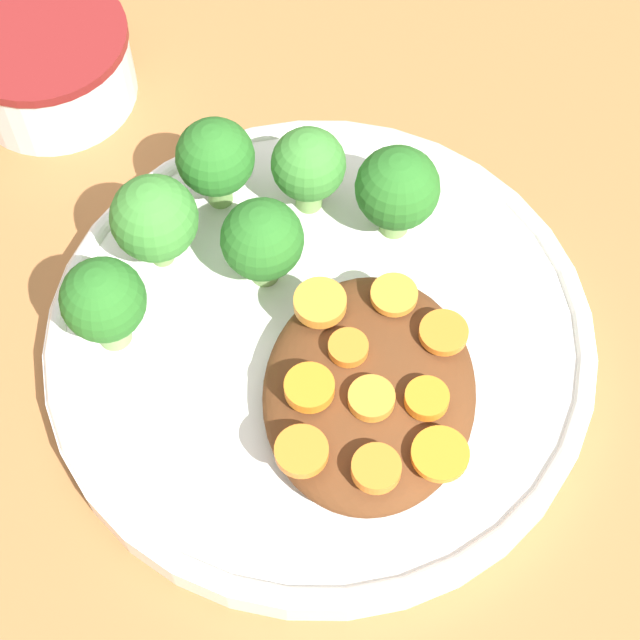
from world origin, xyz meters
TOP-DOWN VIEW (x-y plane):
  - ground_plane at (0.00, 0.00)m, footprint 4.00×4.00m
  - plate at (0.00, 0.00)m, footprint 0.28×0.28m
  - dip_bowl at (0.16, 0.18)m, footprint 0.10×0.10m
  - stew_mound at (-0.04, -0.03)m, footprint 0.13×0.10m
  - broccoli_floret_0 at (0.08, 0.01)m, footprint 0.04×0.04m
  - broccoli_floret_1 at (0.03, 0.03)m, footprint 0.04×0.04m
  - broccoli_floret_2 at (0.07, -0.03)m, footprint 0.04×0.04m
  - broccoli_floret_3 at (-0.01, 0.10)m, footprint 0.04×0.04m
  - broccoli_floret_4 at (0.04, 0.09)m, footprint 0.05×0.05m
  - broccoli_floret_5 at (0.08, 0.06)m, footprint 0.04×0.04m
  - carrot_slice_0 at (-0.08, -0.03)m, footprint 0.02×0.02m
  - carrot_slice_1 at (-0.05, -0.05)m, footprint 0.02×0.02m
  - carrot_slice_2 at (0.01, -0.04)m, footprint 0.02×0.02m
  - carrot_slice_3 at (-0.05, -0.00)m, footprint 0.02×0.02m
  - carrot_slice_4 at (-0.00, 0.00)m, footprint 0.03×0.03m
  - carrot_slice_5 at (-0.02, -0.02)m, footprint 0.02×0.02m
  - carrot_slice_6 at (-0.08, 0.00)m, footprint 0.02×0.02m
  - carrot_slice_7 at (-0.05, -0.03)m, footprint 0.02×0.02m
  - carrot_slice_8 at (-0.01, -0.06)m, footprint 0.02×0.02m
  - carrot_slice_9 at (-0.07, -0.06)m, footprint 0.03×0.03m

SIDE VIEW (x-z plane):
  - ground_plane at x=0.00m, z-range 0.00..0.00m
  - plate at x=0.00m, z-range 0.00..0.03m
  - dip_bowl at x=0.16m, z-range 0.00..0.05m
  - stew_mound at x=-0.04m, z-range 0.02..0.05m
  - carrot_slice_9 at x=-0.07m, z-range 0.05..0.05m
  - carrot_slice_2 at x=0.01m, z-range 0.05..0.05m
  - carrot_slice_8 at x=-0.01m, z-range 0.05..0.05m
  - carrot_slice_6 at x=-0.08m, z-range 0.05..0.05m
  - carrot_slice_5 at x=-0.02m, z-range 0.05..0.05m
  - carrot_slice_7 at x=-0.05m, z-range 0.05..0.05m
  - carrot_slice_1 at x=-0.05m, z-range 0.05..0.05m
  - carrot_slice_4 at x=0.00m, z-range 0.05..0.05m
  - carrot_slice_0 at x=-0.08m, z-range 0.05..0.06m
  - carrot_slice_3 at x=-0.05m, z-range 0.05..0.06m
  - broccoli_floret_1 at x=0.03m, z-range 0.02..0.08m
  - broccoli_floret_0 at x=0.08m, z-range 0.03..0.08m
  - broccoli_floret_2 at x=0.07m, z-range 0.02..0.08m
  - broccoli_floret_3 at x=-0.01m, z-range 0.03..0.08m
  - broccoli_floret_4 at x=0.04m, z-range 0.03..0.08m
  - broccoli_floret_5 at x=0.08m, z-range 0.03..0.08m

